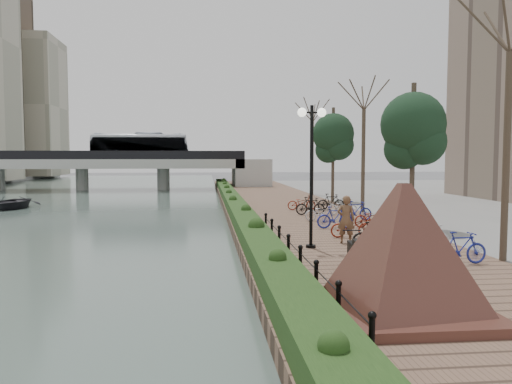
{
  "coord_description": "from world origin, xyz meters",
  "views": [
    {
      "loc": [
        -1.2,
        -12.49,
        3.72
      ],
      "look_at": [
        1.27,
        11.93,
        2.0
      ],
      "focal_mm": 35.0,
      "sensor_mm": 36.0,
      "label": 1
    }
  ],
  "objects": [
    {
      "name": "street_trees",
      "position": [
        8.0,
        12.68,
        3.69
      ],
      "size": [
        3.2,
        37.12,
        6.8
      ],
      "color": "#332B1E",
      "rests_on": "promenade"
    },
    {
      "name": "ground",
      "position": [
        0.0,
        0.0,
        0.0
      ],
      "size": [
        220.0,
        220.0,
        0.0
      ],
      "primitive_type": "plane",
      "color": "#59595B",
      "rests_on": "ground"
    },
    {
      "name": "motorcycle",
      "position": [
        3.05,
        1.14,
        1.05
      ],
      "size": [
        0.74,
        1.79,
        1.09
      ],
      "primitive_type": null,
      "rotation": [
        0.0,
        0.0,
        -0.11
      ],
      "color": "black",
      "rests_on": "promenade"
    },
    {
      "name": "chain_fence",
      "position": [
        1.4,
        2.0,
        0.85
      ],
      "size": [
        0.1,
        14.1,
        0.7
      ],
      "color": "black",
      "rests_on": "promenade"
    },
    {
      "name": "river_water",
      "position": [
        -15.0,
        25.0,
        0.01
      ],
      "size": [
        30.0,
        130.0,
        0.02
      ],
      "primitive_type": "cube",
      "color": "#4E6158",
      "rests_on": "ground"
    },
    {
      "name": "bridge",
      "position": [
        -13.66,
        45.0,
        3.37
      ],
      "size": [
        36.0,
        10.77,
        6.5
      ],
      "color": "#AEAEA9",
      "rests_on": "ground"
    },
    {
      "name": "promenade",
      "position": [
        4.0,
        17.5,
        0.25
      ],
      "size": [
        8.0,
        75.0,
        0.5
      ],
      "primitive_type": "cube",
      "color": "brown",
      "rests_on": "ground"
    },
    {
      "name": "bicycle_parking",
      "position": [
        5.49,
        9.37,
        0.97
      ],
      "size": [
        2.4,
        17.32,
        1.0
      ],
      "color": "silver",
      "rests_on": "promenade"
    },
    {
      "name": "hedge",
      "position": [
        0.6,
        20.0,
        0.8
      ],
      "size": [
        1.1,
        56.0,
        0.6
      ],
      "primitive_type": "cube",
      "color": "#1B3613",
      "rests_on": "promenade"
    },
    {
      "name": "lamppost",
      "position": [
        2.51,
        4.79,
        4.11
      ],
      "size": [
        1.02,
        0.32,
        5.03
      ],
      "color": "black",
      "rests_on": "promenade"
    },
    {
      "name": "boat",
      "position": [
        -15.1,
        24.86,
        0.47
      ],
      "size": [
        3.12,
        4.34,
        0.89
      ],
      "primitive_type": "imported",
      "rotation": [
        0.0,
        0.0,
        0.01
      ],
      "color": "black",
      "rests_on": "river_water"
    },
    {
      "name": "pedestrian",
      "position": [
        4.0,
        5.56,
        1.4
      ],
      "size": [
        0.75,
        0.6,
        1.8
      ],
      "primitive_type": "imported",
      "rotation": [
        0.0,
        0.0,
        2.85
      ],
      "color": "brown",
      "rests_on": "promenade"
    },
    {
      "name": "granite_monument",
      "position": [
        2.8,
        -2.77,
        1.86
      ],
      "size": [
        5.11,
        5.11,
        2.69
      ],
      "color": "#41251B",
      "rests_on": "promenade"
    }
  ]
}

